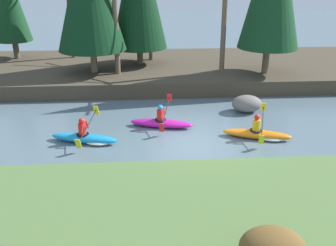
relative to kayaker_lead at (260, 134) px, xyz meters
name	(u,v)px	position (x,y,z in m)	size (l,w,h in m)	color
ground_plane	(194,145)	(-2.69, -0.44, -0.20)	(90.00, 90.00, 0.00)	slate
riverbank_near	(227,239)	(-2.69, -6.47, 0.15)	(44.00, 6.96, 0.70)	#56753D
riverbank_far	(173,70)	(-2.69, 9.59, 0.20)	(44.00, 8.85, 0.81)	#473D2D
conifer_tree_left	(9,0)	(-12.68, 11.67, 4.25)	(2.28, 2.28, 6.19)	brown
bare_tree_upstream	(69,0)	(-9.04, 11.82, 4.19)	(4.17, 4.12, 7.62)	brown
bare_tree_mid_upstream	(116,16)	(-5.94, 7.50, 3.72)	(3.64, 3.60, 6.61)	brown
bare_tree_mid_downstream	(151,16)	(-4.00, 10.78, 3.28)	(3.15, 3.11, 5.67)	brown
bare_tree_downstream	(225,14)	(-0.11, 7.50, 3.76)	(3.68, 3.64, 6.69)	brown
kayaker_lead	(260,134)	(0.00, 0.00, 0.00)	(2.76, 2.03, 1.20)	orange
kayaker_middle	(162,122)	(-3.83, 1.43, 0.02)	(2.78, 2.05, 1.20)	#C61999
kayaker_trailing	(87,138)	(-6.84, 0.08, 0.00)	(2.77, 2.04, 1.20)	#1993D6
boulder_midstream	(247,104)	(0.24, 3.06, 0.20)	(1.40, 1.10, 0.79)	slate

